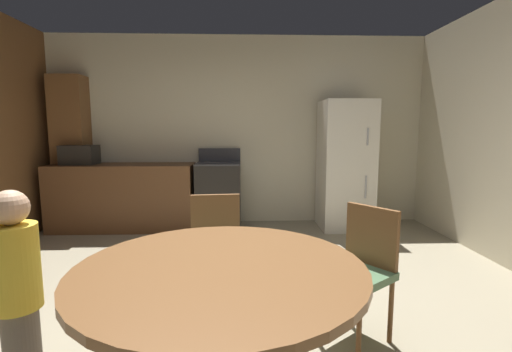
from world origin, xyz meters
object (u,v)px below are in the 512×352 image
Objects in this scene: chair_northeast at (360,264)px; refrigerator at (345,165)px; person_child at (17,293)px; microwave at (80,155)px; dining_table at (221,296)px; chair_north at (216,245)px; oven_range at (219,195)px.

refrigerator is at bearing -140.43° from chair_northeast.
refrigerator is 1.61× the size of person_child.
person_child is (1.10, -3.22, -0.45)m from microwave.
chair_north is at bearing 95.40° from dining_table.
dining_table is at bearing -58.03° from microwave.
oven_range is 1.80m from refrigerator.
person_child reaches higher than dining_table.
microwave is at bearing 179.21° from refrigerator.
oven_range is 0.62× the size of refrigerator.
oven_range is 3.38m from dining_table.
dining_table is 1.01m from person_child.
refrigerator is at bearing -0.79° from microwave.
refrigerator is at bearing 59.50° from person_child.
dining_table is (0.23, -3.37, 0.14)m from oven_range.
oven_range reaches higher than chair_northeast.
chair_north is at bearing 54.07° from person_child.
chair_northeast is at bearing 36.64° from dining_table.
microwave reaches higher than dining_table.
person_child is at bearing -103.48° from oven_range.
chair_northeast is (0.87, 0.65, -0.11)m from dining_table.
chair_northeast is at bearing -42.51° from microwave.
refrigerator reaches higher than chair_northeast.
microwave reaches higher than chair_northeast.
chair_north reaches higher than dining_table.
person_child is at bearing -71.21° from microwave.
chair_north is at bearing -48.87° from microwave.
refrigerator reaches higher than chair_north.
dining_table is 1.09m from chair_north.
refrigerator is 2.02× the size of chair_north.
dining_table is at bearing 0.00° from chair_north.
refrigerator is (1.75, -0.05, 0.41)m from oven_range.
refrigerator reaches higher than dining_table.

